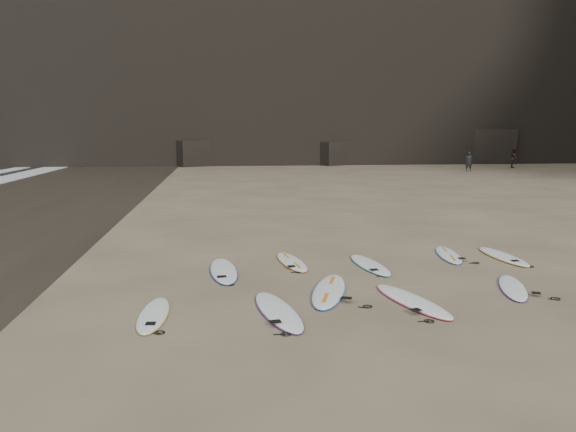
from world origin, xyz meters
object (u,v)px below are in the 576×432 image
at_px(surfboard_2, 329,290).
at_px(surfboard_1, 278,311).
at_px(person_a, 469,162).
at_px(person_b, 514,158).
at_px(surfboard_0, 153,314).
at_px(surfboard_8, 448,255).
at_px(surfboard_4, 513,287).
at_px(surfboard_5, 224,270).
at_px(surfboard_7, 370,264).
at_px(surfboard_6, 292,261).
at_px(surfboard_3, 412,300).
at_px(surfboard_9, 503,256).

bearing_deg(surfboard_2, surfboard_1, -117.95).
height_order(person_a, person_b, person_b).
xyz_separation_m(surfboard_0, surfboard_2, (3.69, 1.17, 0.01)).
xyz_separation_m(surfboard_2, surfboard_8, (4.10, 3.16, -0.01)).
height_order(surfboard_4, person_a, person_a).
height_order(surfboard_5, surfboard_7, surfboard_5).
distance_m(surfboard_1, surfboard_4, 5.57).
bearing_deg(person_b, surfboard_5, 173.51).
bearing_deg(surfboard_7, surfboard_5, 176.33).
bearing_deg(person_b, surfboard_1, 177.00).
relative_size(surfboard_1, surfboard_4, 1.19).
bearing_deg(surfboard_6, surfboard_1, -108.80).
bearing_deg(surfboard_0, surfboard_8, 30.94).
bearing_deg(surfboard_4, surfboard_6, 167.16).
bearing_deg(person_a, surfboard_7, -104.40).
bearing_deg(surfboard_4, surfboard_3, -144.38).
xyz_separation_m(surfboard_4, surfboard_6, (-4.67, 3.09, 0.00)).
relative_size(surfboard_5, surfboard_7, 1.10).
relative_size(surfboard_7, person_b, 1.33).
distance_m(surfboard_2, surfboard_7, 2.73).
xyz_separation_m(surfboard_1, surfboard_9, (6.81, 4.03, -0.00)).
relative_size(surfboard_0, person_a, 1.31).
bearing_deg(surfboard_9, surfboard_8, 162.75).
bearing_deg(surfboard_4, surfboard_0, -152.68).
bearing_deg(surfboard_6, surfboard_3, -69.24).
height_order(surfboard_1, person_a, person_a).
relative_size(surfboard_9, person_b, 1.37).
bearing_deg(surfboard_9, surfboard_5, -176.90).
xyz_separation_m(surfboard_3, surfboard_5, (-3.91, 3.02, 0.00)).
bearing_deg(surfboard_6, surfboard_8, -3.91).
xyz_separation_m(surfboard_2, surfboard_6, (-0.47, 2.85, -0.01)).
distance_m(surfboard_4, surfboard_8, 3.40).
height_order(surfboard_7, surfboard_8, surfboard_7).
bearing_deg(person_a, person_b, 45.46).
bearing_deg(surfboard_6, surfboard_4, -41.26).
xyz_separation_m(surfboard_2, surfboard_3, (1.59, -0.94, -0.00)).
height_order(surfboard_7, person_b, person_b).
height_order(surfboard_4, surfboard_5, surfboard_5).
distance_m(surfboard_5, surfboard_8, 6.50).
xyz_separation_m(surfboard_4, person_b, (20.76, 38.04, 0.88)).
xyz_separation_m(surfboard_7, person_b, (23.42, 35.55, 0.87)).
distance_m(surfboard_3, surfboard_4, 2.70).
height_order(surfboard_3, surfboard_6, surfboard_3).
distance_m(surfboard_1, surfboard_3, 2.88).
xyz_separation_m(surfboard_9, person_b, (19.42, 35.04, 0.87)).
xyz_separation_m(surfboard_3, person_a, (17.24, 35.01, 0.80)).
bearing_deg(surfboard_4, person_a, 87.50).
height_order(surfboard_6, person_a, person_a).
relative_size(surfboard_8, surfboard_9, 0.92).
bearing_deg(person_b, surfboard_8, 179.81).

